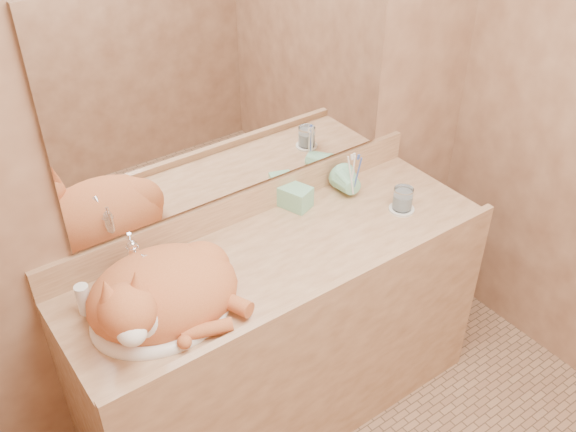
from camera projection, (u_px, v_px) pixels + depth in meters
wall_back at (237, 123)px, 2.23m from camera, size 2.40×0.02×2.50m
vanity_counter at (284, 337)px, 2.53m from camera, size 1.60×0.55×0.85m
mirror at (237, 87)px, 2.14m from camera, size 1.30×0.02×0.80m
sink_basin at (160, 296)px, 2.00m from camera, size 0.51×0.44×0.14m
faucet at (135, 261)px, 2.10m from camera, size 0.06×0.14×0.19m
cat at (160, 293)px, 1.98m from camera, size 0.54×0.47×0.27m
soap_dispenser at (308, 190)px, 2.43m from camera, size 0.11×0.11×0.19m
toothbrush_cup at (353, 189)px, 2.52m from camera, size 0.14×0.14×0.11m
toothbrushes at (354, 173)px, 2.48m from camera, size 0.03×0.03×0.21m
saucer at (402, 209)px, 2.49m from camera, size 0.10×0.10×0.01m
water_glass at (403, 199)px, 2.46m from camera, size 0.08×0.08×0.09m
lotion_bottle at (84, 299)px, 2.01m from camera, size 0.04×0.04×0.11m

